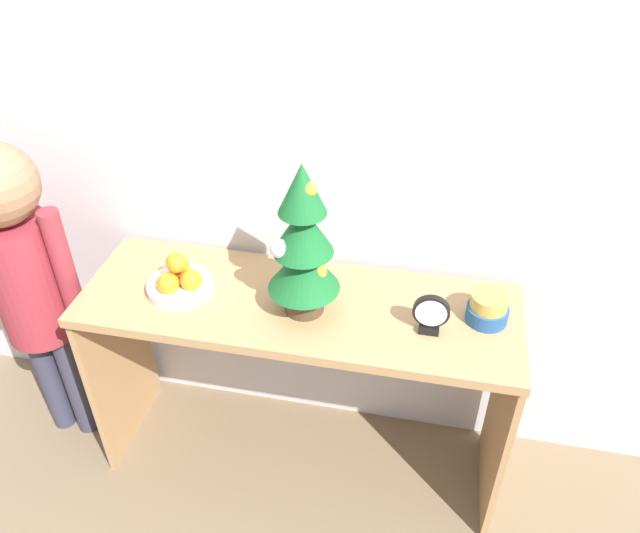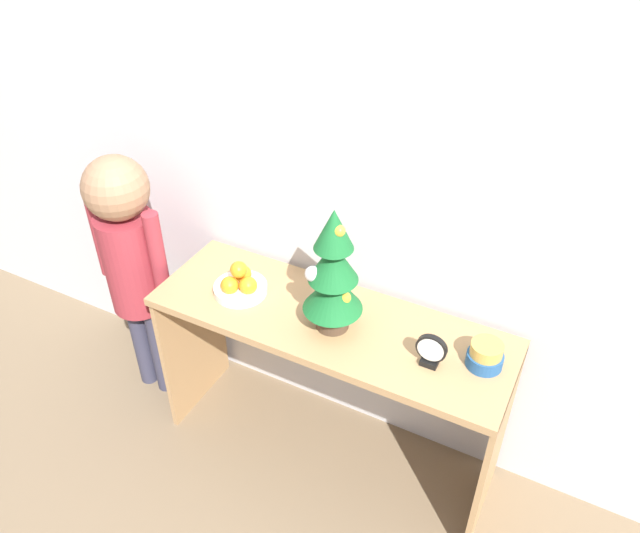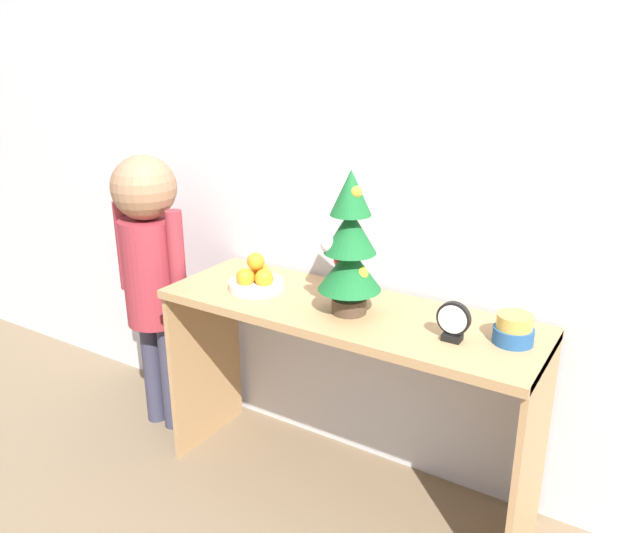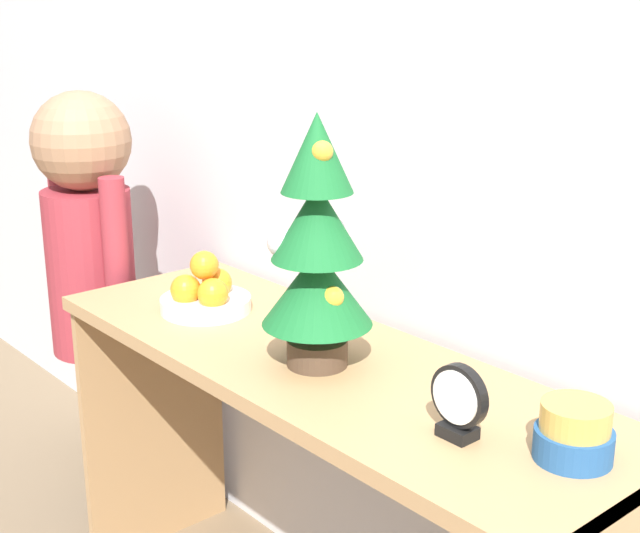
% 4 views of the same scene
% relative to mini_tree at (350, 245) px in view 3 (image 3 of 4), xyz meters
% --- Properties ---
extents(ground_plane, '(12.00, 12.00, 0.00)m').
position_rel_mini_tree_xyz_m(ground_plane, '(-0.02, -0.19, -0.94)').
color(ground_plane, '#7A664C').
extents(back_wall, '(7.00, 0.05, 2.50)m').
position_rel_mini_tree_xyz_m(back_wall, '(-0.02, 0.29, 0.31)').
color(back_wall, silver).
rests_on(back_wall, ground_plane).
extents(console_table, '(1.29, 0.43, 0.71)m').
position_rel_mini_tree_xyz_m(console_table, '(-0.02, 0.03, -0.38)').
color(console_table, tan).
rests_on(console_table, ground_plane).
extents(mini_tree, '(0.20, 0.20, 0.46)m').
position_rel_mini_tree_xyz_m(mini_tree, '(0.00, 0.00, 0.00)').
color(mini_tree, '#4C3828').
rests_on(mini_tree, console_table).
extents(fruit_bowl, '(0.20, 0.20, 0.13)m').
position_rel_mini_tree_xyz_m(fruit_bowl, '(-0.38, 0.01, -0.19)').
color(fruit_bowl, silver).
rests_on(fruit_bowl, console_table).
extents(singing_bowl, '(0.12, 0.12, 0.09)m').
position_rel_mini_tree_xyz_m(singing_bowl, '(0.51, 0.06, -0.18)').
color(singing_bowl, '#235189').
rests_on(singing_bowl, console_table).
extents(desk_clock, '(0.10, 0.04, 0.12)m').
position_rel_mini_tree_xyz_m(desk_clock, '(0.36, -0.02, -0.17)').
color(desk_clock, black).
rests_on(desk_clock, console_table).
extents(child_figure, '(0.35, 0.25, 1.15)m').
position_rel_mini_tree_xyz_m(child_figure, '(-0.89, -0.01, -0.19)').
color(child_figure, '#38384C').
rests_on(child_figure, ground_plane).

